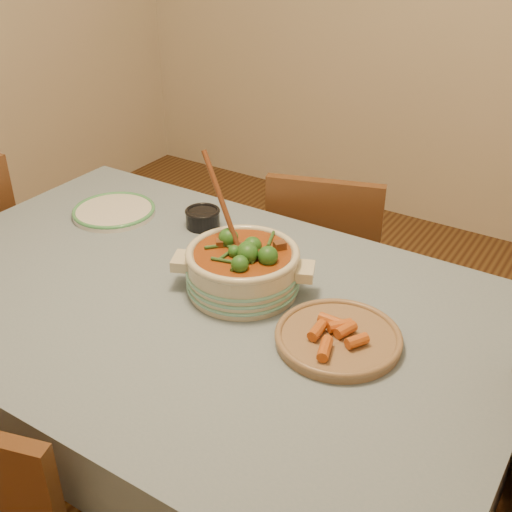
# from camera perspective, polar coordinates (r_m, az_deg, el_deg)

# --- Properties ---
(floor) EXTENTS (4.50, 4.50, 0.00)m
(floor) POSITION_cam_1_polar(r_m,az_deg,el_deg) (2.20, -4.70, -20.22)
(floor) COLOR #3F2212
(floor) RESTS_ON ground
(dining_table) EXTENTS (1.68, 1.08, 0.76)m
(dining_table) POSITION_cam_1_polar(r_m,az_deg,el_deg) (1.75, -5.60, -6.16)
(dining_table) COLOR brown
(dining_table) RESTS_ON floor
(stew_casserole) EXTENTS (0.38, 0.38, 0.35)m
(stew_casserole) POSITION_cam_1_polar(r_m,az_deg,el_deg) (1.67, -1.19, -0.87)
(stew_casserole) COLOR beige
(stew_casserole) RESTS_ON dining_table
(white_plate) EXTENTS (0.31, 0.31, 0.02)m
(white_plate) POSITION_cam_1_polar(r_m,az_deg,el_deg) (2.15, -12.51, 3.92)
(white_plate) COLOR silver
(white_plate) RESTS_ON dining_table
(condiment_bowl) EXTENTS (0.13, 0.13, 0.06)m
(condiment_bowl) POSITION_cam_1_polar(r_m,az_deg,el_deg) (2.02, -4.76, 3.48)
(condiment_bowl) COLOR black
(condiment_bowl) RESTS_ON dining_table
(fried_plate) EXTENTS (0.38, 0.38, 0.05)m
(fried_plate) POSITION_cam_1_polar(r_m,az_deg,el_deg) (1.53, 7.33, -7.06)
(fried_plate) COLOR #88694B
(fried_plate) RESTS_ON dining_table
(chair_far) EXTENTS (0.50, 0.50, 0.85)m
(chair_far) POSITION_cam_1_polar(r_m,az_deg,el_deg) (2.39, 6.10, -0.51)
(chair_far) COLOR brown
(chair_far) RESTS_ON floor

